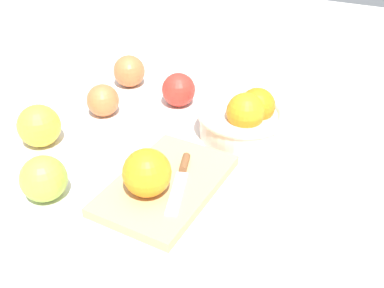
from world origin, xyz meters
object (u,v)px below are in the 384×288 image
(cutting_board, at_px, (167,185))
(apple_front_right, at_px, (39,126))
(bowl, at_px, (244,118))
(apple_front_left, at_px, (179,90))
(apple_front_left_3, at_px, (129,71))
(apple_front_right_2, at_px, (44,179))
(apple_front_left_2, at_px, (103,100))
(knife, at_px, (182,175))
(orange_on_board, at_px, (147,173))

(cutting_board, relative_size, apple_front_right, 3.01)
(bowl, distance_m, apple_front_left, 0.19)
(apple_front_left, distance_m, apple_front_left_3, 0.16)
(apple_front_right_2, xyz_separation_m, apple_front_left_2, (-0.27, -0.08, -0.00))
(knife, distance_m, apple_front_right_2, 0.23)
(cutting_board, distance_m, apple_front_left, 0.31)
(bowl, distance_m, orange_on_board, 0.27)
(orange_on_board, bearing_deg, cutting_board, 163.36)
(bowl, xyz_separation_m, apple_front_right, (0.20, -0.35, -0.00))
(cutting_board, xyz_separation_m, orange_on_board, (0.04, -0.01, 0.05))
(apple_front_left, distance_m, apple_front_right, 0.31)
(bowl, distance_m, apple_front_right_2, 0.40)
(knife, distance_m, apple_front_left_2, 0.30)
(orange_on_board, relative_size, apple_front_left_2, 1.13)
(orange_on_board, xyz_separation_m, apple_front_left, (-0.32, -0.11, -0.02))
(knife, xyz_separation_m, apple_front_left_2, (-0.15, -0.27, 0.01))
(cutting_board, height_order, knife, knife)
(cutting_board, relative_size, apple_front_right_2, 3.24)
(apple_front_left, distance_m, apple_front_right_2, 0.39)
(bowl, distance_m, cutting_board, 0.23)
(knife, height_order, apple_front_left, apple_front_left)
(bowl, bearing_deg, apple_front_left, -108.50)
(orange_on_board, distance_m, knife, 0.08)
(apple_front_right, bearing_deg, apple_front_left, 147.60)
(orange_on_board, xyz_separation_m, apple_front_right, (-0.05, -0.28, -0.02))
(apple_front_left, xyz_separation_m, apple_front_left_2, (0.11, -0.13, -0.00))
(orange_on_board, distance_m, apple_front_right_2, 0.17)
(apple_front_right, xyz_separation_m, apple_front_left_3, (-0.30, 0.01, -0.00))
(bowl, distance_m, apple_front_left_3, 0.35)
(apple_front_left, height_order, apple_front_left_2, apple_front_left)
(apple_front_left_2, bearing_deg, apple_front_left_3, -169.20)
(cutting_board, distance_m, knife, 0.03)
(cutting_board, bearing_deg, apple_front_left_3, -138.65)
(orange_on_board, relative_size, apple_front_left_3, 1.04)
(apple_front_left_2, bearing_deg, bowl, 99.83)
(bowl, xyz_separation_m, cutting_board, (0.22, -0.06, -0.03))
(knife, xyz_separation_m, apple_front_right, (0.00, -0.31, 0.02))
(orange_on_board, bearing_deg, knife, 152.47)
(apple_front_right_2, bearing_deg, bowl, 145.25)
(apple_front_left, bearing_deg, apple_front_right, -32.40)
(apple_front_left_2, bearing_deg, knife, 61.30)
(knife, bearing_deg, apple_front_right, -89.13)
(knife, bearing_deg, orange_on_board, -27.53)
(apple_front_left, xyz_separation_m, apple_front_right_2, (0.39, -0.05, 0.00))
(cutting_board, distance_m, orange_on_board, 0.06)
(apple_front_right, height_order, apple_front_left_2, apple_front_right)
(orange_on_board, relative_size, knife, 0.52)
(orange_on_board, relative_size, apple_front_right_2, 1.03)
(cutting_board, height_order, apple_front_left_3, apple_front_left_3)
(bowl, bearing_deg, apple_front_right_2, -34.75)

